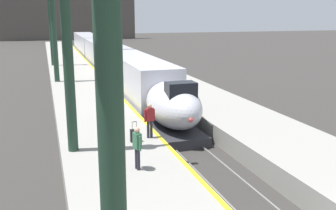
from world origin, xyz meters
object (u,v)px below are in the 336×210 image
station_column_mid (66,20)px  station_column_far (53,11)px  station_column_near (107,19)px  station_column_distant (50,13)px  passenger_mid_platform (137,145)px  highspeed_train_main (106,57)px  rolling_suitcase (135,135)px  passenger_near_edge (150,118)px

station_column_mid → station_column_far: size_ratio=0.90×
station_column_near → station_column_distant: (0.00, 40.77, 0.08)m
station_column_distant → passenger_mid_platform: station_column_distant is taller
station_column_far → station_column_distant: bearing=90.0°
station_column_near → passenger_mid_platform: size_ratio=5.72×
highspeed_train_main → rolling_suitcase: 28.08m
station_column_distant → passenger_near_edge: (3.67, -29.39, -4.88)m
passenger_near_edge → station_column_mid: bearing=-169.1°
station_column_far → rolling_suitcase: 19.35m
station_column_far → passenger_near_edge: (3.67, -17.87, -5.12)m
passenger_mid_platform → rolling_suitcase: bearing=79.1°
station_column_mid → rolling_suitcase: 6.00m
highspeed_train_main → station_column_far: 12.46m
station_column_mid → rolling_suitcase: size_ratio=9.48×
station_column_distant → passenger_near_edge: 30.01m
highspeed_train_main → station_column_mid: (-5.90, -28.23, 4.68)m
station_column_mid → station_column_far: station_column_far is taller
passenger_mid_platform → highspeed_train_main: bearing=83.2°
station_column_mid → station_column_distant: (0.00, 30.09, 0.28)m
station_column_mid → station_column_near: bearing=-90.0°
station_column_distant → passenger_mid_platform: (2.20, -33.01, -4.88)m
station_column_near → highspeed_train_main: bearing=81.4°
station_column_near → station_column_mid: bearing=90.0°
station_column_far → passenger_mid_platform: 22.20m
station_column_far → passenger_near_edge: bearing=-78.4°
rolling_suitcase → highspeed_train_main: bearing=83.7°
station_column_near → station_column_distant: station_column_distant is taller
station_column_far → passenger_near_edge: 18.94m
passenger_near_edge → station_column_near: bearing=-107.9°
highspeed_train_main → passenger_mid_platform: highspeed_train_main is taller
highspeed_train_main → station_column_near: bearing=-98.6°
station_column_mid → highspeed_train_main: bearing=78.2°
station_column_far → station_column_distant: (0.00, 11.52, -0.24)m
station_column_far → rolling_suitcase: (2.83, -18.24, -5.81)m
station_column_mid → station_column_distant: bearing=90.0°
station_column_near → station_column_distant: bearing=90.0°
station_column_near → station_column_distant: size_ratio=0.98×
station_column_distant → rolling_suitcase: 30.40m
highspeed_train_main → station_column_near: (-5.90, -38.91, 4.87)m
passenger_near_edge → station_column_far: bearing=101.6°
station_column_mid → passenger_near_edge: station_column_mid is taller
station_column_mid → station_column_far: 18.58m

